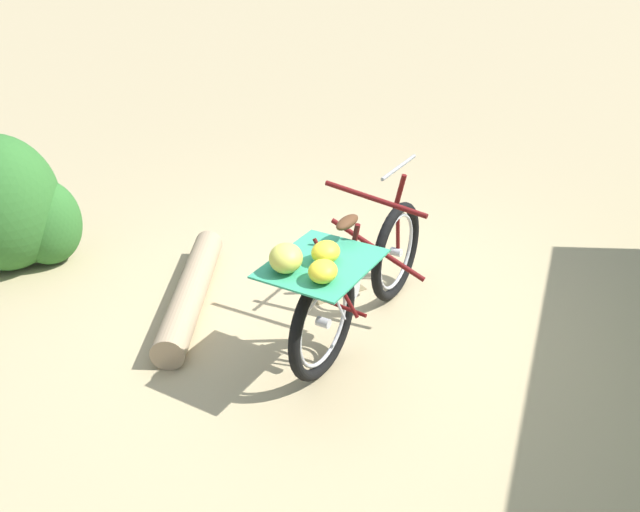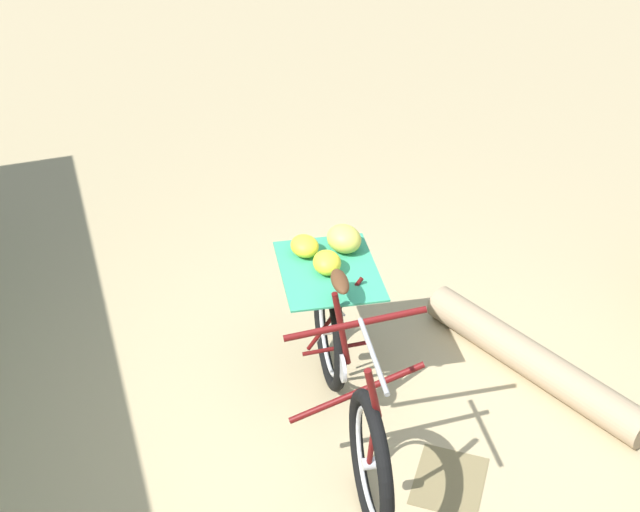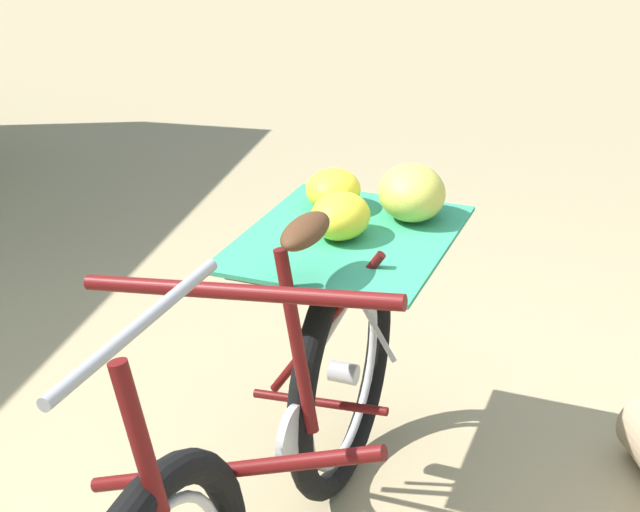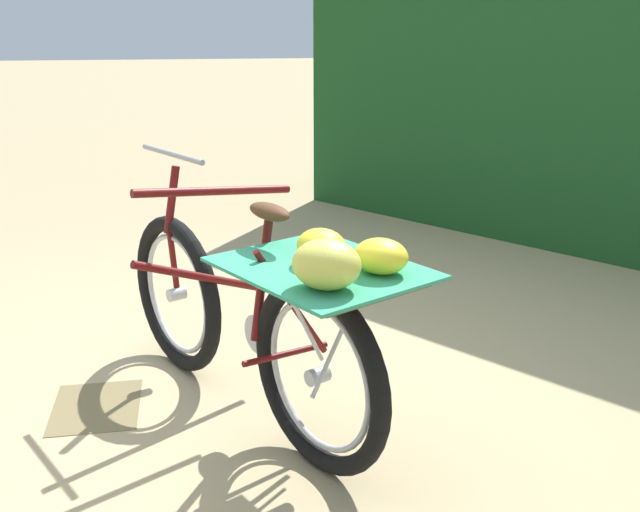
{
  "view_description": "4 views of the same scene",
  "coord_description": "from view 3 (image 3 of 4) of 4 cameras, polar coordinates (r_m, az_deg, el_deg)",
  "views": [
    {
      "loc": [
        -2.19,
        -3.12,
        2.55
      ],
      "look_at": [
        -0.51,
        -0.35,
        0.83
      ],
      "focal_mm": 37.0,
      "sensor_mm": 36.0,
      "label": 1
    },
    {
      "loc": [
        3.24,
        0.83,
        3.5
      ],
      "look_at": [
        -0.36,
        -0.35,
        0.95
      ],
      "focal_mm": 47.66,
      "sensor_mm": 36.0,
      "label": 2
    },
    {
      "loc": [
        1.08,
        1.41,
        1.76
      ],
      "look_at": [
        -0.42,
        -0.37,
        0.73
      ],
      "focal_mm": 53.17,
      "sensor_mm": 36.0,
      "label": 3
    },
    {
      "loc": [
        -2.81,
        0.07,
        1.57
      ],
      "look_at": [
        -0.46,
        -0.34,
        0.81
      ],
      "focal_mm": 41.51,
      "sensor_mm": 36.0,
      "label": 4
    }
  ],
  "objects": [
    {
      "name": "bicycle",
      "position": [
        2.34,
        -1.88,
        -9.55
      ],
      "size": [
        1.7,
        1.12,
        1.03
      ],
      "rotation": [
        0.0,
        0.0,
        0.5
      ],
      "color": "black",
      "rests_on": "ground_plane"
    }
  ]
}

